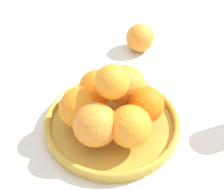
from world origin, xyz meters
name	(u,v)px	position (x,y,z in m)	size (l,w,h in m)	color
ground_plane	(112,128)	(0.00, 0.00, 0.00)	(4.00, 4.00, 0.00)	silver
fruit_bowl	(112,124)	(0.00, 0.00, 0.01)	(0.27, 0.27, 0.03)	gold
orange_pile	(111,103)	(0.00, 0.00, 0.07)	(0.20, 0.19, 0.13)	orange
stray_orange	(140,38)	(0.12, 0.26, 0.04)	(0.07, 0.07, 0.07)	orange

